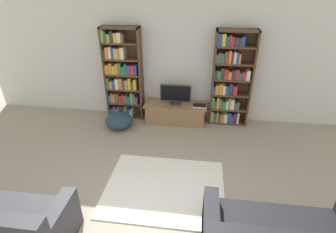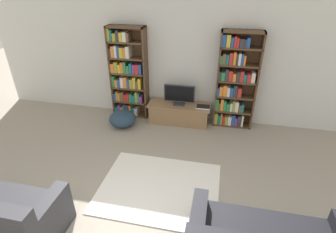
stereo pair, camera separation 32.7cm
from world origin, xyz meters
name	(u,v)px [view 2 (the right image)]	position (x,y,z in m)	size (l,w,h in m)	color
wall_back	(181,62)	(0.00, 4.23, 1.30)	(8.80, 0.06, 2.60)	silver
bookshelf_left	(128,75)	(-1.17, 4.05, 0.99)	(0.82, 0.30, 2.05)	#513823
bookshelf_right	(234,83)	(1.17, 4.05, 0.99)	(0.82, 0.30, 2.05)	#513823
tv_stand	(179,113)	(0.04, 3.91, 0.22)	(1.38, 0.51, 0.44)	#8E6B47
television	(179,95)	(0.04, 3.89, 0.68)	(0.67, 0.16, 0.46)	#2D2D33
laptop	(203,107)	(0.57, 3.87, 0.45)	(0.30, 0.21, 0.03)	silver
area_rug	(159,187)	(0.10, 1.76, 0.01)	(1.86, 1.48, 0.02)	white
beanbag_ottoman	(122,119)	(-1.15, 3.47, 0.17)	(0.59, 0.59, 0.34)	#23384C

